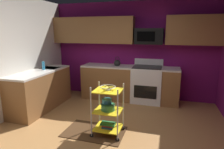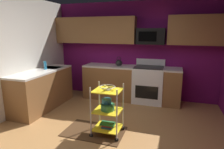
{
  "view_description": "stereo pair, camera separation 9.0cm",
  "coord_description": "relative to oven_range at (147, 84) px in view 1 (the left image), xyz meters",
  "views": [
    {
      "loc": [
        0.98,
        -2.88,
        1.82
      ],
      "look_at": [
        -0.0,
        0.46,
        1.05
      ],
      "focal_mm": 31.2,
      "sensor_mm": 36.0,
      "label": 1
    },
    {
      "loc": [
        1.06,
        -2.85,
        1.82
      ],
      "look_at": [
        -0.0,
        0.46,
        1.05
      ],
      "focal_mm": 31.2,
      "sensor_mm": 36.0,
      "label": 2
    }
  ],
  "objects": [
    {
      "name": "floor",
      "position": [
        -0.47,
        -2.1,
        -0.5
      ],
      "size": [
        4.4,
        4.8,
        0.04
      ],
      "primitive_type": "cube",
      "color": "#A87542",
      "rests_on": "ground"
    },
    {
      "name": "wall_back",
      "position": [
        -0.47,
        0.33,
        0.82
      ],
      "size": [
        4.52,
        0.06,
        2.6
      ],
      "primitive_type": "cube",
      "color": "#6B1156",
      "rests_on": "ground"
    },
    {
      "name": "counter_run",
      "position": [
        -1.25,
        -0.49,
        -0.01
      ],
      "size": [
        3.48,
        2.36,
        0.92
      ],
      "color": "brown",
      "rests_on": "ground"
    },
    {
      "name": "oven_range",
      "position": [
        0.0,
        0.0,
        0.0
      ],
      "size": [
        0.76,
        0.65,
        1.1
      ],
      "color": "white",
      "rests_on": "ground"
    },
    {
      "name": "upper_cabinets",
      "position": [
        -0.57,
        0.13,
        1.37
      ],
      "size": [
        4.4,
        0.33,
        0.7
      ],
      "color": "brown"
    },
    {
      "name": "microwave",
      "position": [
        -0.0,
        0.1,
        1.22
      ],
      "size": [
        0.7,
        0.39,
        0.4
      ],
      "color": "black"
    },
    {
      "name": "rolling_cart",
      "position": [
        -0.47,
        -1.9,
        -0.03
      ],
      "size": [
        0.54,
        0.43,
        0.91
      ],
      "color": "silver",
      "rests_on": "ground"
    },
    {
      "name": "fruit_bowl",
      "position": [
        -0.47,
        -1.9,
        0.4
      ],
      "size": [
        0.27,
        0.27,
        0.07
      ],
      "color": "silver",
      "rests_on": "rolling_cart"
    },
    {
      "name": "mixing_bowl_large",
      "position": [
        -0.47,
        -1.9,
        0.04
      ],
      "size": [
        0.25,
        0.25,
        0.11
      ],
      "color": "#387F4C",
      "rests_on": "rolling_cart"
    },
    {
      "name": "mixing_bowl_small",
      "position": [
        -0.5,
        -1.87,
        0.14
      ],
      "size": [
        0.18,
        0.18,
        0.08
      ],
      "color": "#338CBF",
      "rests_on": "rolling_cart"
    },
    {
      "name": "book_stack",
      "position": [
        -0.47,
        -1.9,
        -0.31
      ],
      "size": [
        0.26,
        0.18,
        0.08
      ],
      "color": "#1E4C8C",
      "rests_on": "rolling_cart"
    },
    {
      "name": "kettle",
      "position": [
        -0.8,
        -0.0,
        0.52
      ],
      "size": [
        0.21,
        0.18,
        0.26
      ],
      "color": "black",
      "rests_on": "counter_run"
    },
    {
      "name": "dish_soap_bottle",
      "position": [
        -2.36,
        -1.05,
        0.54
      ],
      "size": [
        0.06,
        0.06,
        0.2
      ],
      "primitive_type": "cylinder",
      "color": "#2D8CBF",
      "rests_on": "counter_run"
    },
    {
      "name": "floor_rug",
      "position": [
        -0.73,
        -1.91,
        -0.47
      ],
      "size": [
        1.11,
        0.71,
        0.01
      ],
      "primitive_type": "cube",
      "rotation": [
        0.0,
        0.0,
        -0.01
      ],
      "color": "#472D19",
      "rests_on": "ground"
    }
  ]
}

